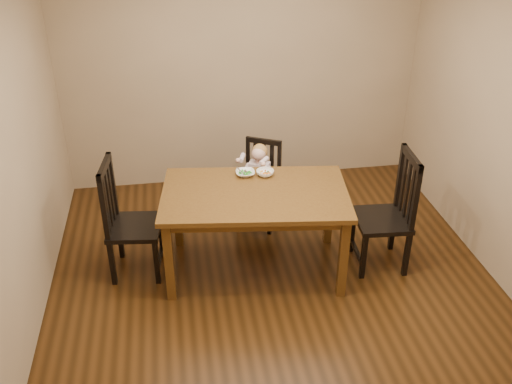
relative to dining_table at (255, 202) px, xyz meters
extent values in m
cube|color=#41240D|center=(0.14, -0.17, -0.72)|extent=(4.00, 4.00, 0.01)
cube|color=#967D5F|center=(0.14, 1.83, 0.63)|extent=(4.00, 0.01, 2.70)
cube|color=#967D5F|center=(0.14, -2.17, 0.63)|extent=(4.00, 0.01, 2.70)
cube|color=#967D5F|center=(-1.86, -0.17, 0.63)|extent=(0.01, 4.00, 2.70)
cube|color=#967D5F|center=(2.14, -0.17, 0.63)|extent=(0.01, 4.00, 2.70)
cube|color=#4A2D11|center=(0.00, 0.00, 0.07)|extent=(1.74, 1.17, 0.04)
cube|color=#4A2D11|center=(0.00, 0.00, 0.01)|extent=(1.59, 1.02, 0.09)
cube|color=#4A2D11|center=(-0.78, -0.32, -0.33)|extent=(0.08, 0.08, 0.77)
cube|color=#4A2D11|center=(0.68, -0.50, -0.33)|extent=(0.08, 0.08, 0.77)
cube|color=#4A2D11|center=(-0.68, 0.50, -0.33)|extent=(0.08, 0.08, 0.77)
cube|color=#4A2D11|center=(0.78, 0.32, -0.33)|extent=(0.08, 0.08, 0.77)
cube|color=black|center=(0.16, 0.76, -0.34)|extent=(0.52, 0.51, 0.04)
cube|color=black|center=(0.38, 0.83, -0.54)|extent=(0.05, 0.05, 0.36)
cube|color=black|center=(0.08, 0.98, -0.54)|extent=(0.05, 0.05, 0.36)
cube|color=black|center=(0.24, 0.54, -0.54)|extent=(0.05, 0.05, 0.36)
cube|color=black|center=(-0.06, 0.70, -0.54)|extent=(0.05, 0.05, 0.36)
cube|color=black|center=(0.38, 0.83, -0.07)|extent=(0.05, 0.05, 0.51)
cube|color=black|center=(0.08, 0.98, -0.07)|extent=(0.05, 0.05, 0.51)
cube|color=black|center=(0.23, 0.90, 0.16)|extent=(0.35, 0.20, 0.05)
cube|color=black|center=(0.31, 0.86, -0.09)|extent=(0.04, 0.03, 0.43)
cube|color=black|center=(0.23, 0.90, -0.09)|extent=(0.04, 0.03, 0.43)
cube|color=black|center=(0.15, 0.94, -0.09)|extent=(0.04, 0.03, 0.43)
cube|color=black|center=(-1.07, 0.14, -0.25)|extent=(0.51, 0.53, 0.04)
cube|color=black|center=(-1.24, 0.37, -0.50)|extent=(0.05, 0.05, 0.45)
cube|color=black|center=(-1.29, -0.04, -0.50)|extent=(0.05, 0.05, 0.45)
cube|color=black|center=(-0.85, 0.33, -0.50)|extent=(0.05, 0.05, 0.45)
cube|color=black|center=(-0.90, -0.09, -0.50)|extent=(0.05, 0.05, 0.45)
cube|color=black|center=(-1.24, 0.37, 0.08)|extent=(0.05, 0.05, 0.62)
cube|color=black|center=(-1.29, -0.04, 0.08)|extent=(0.05, 0.05, 0.62)
cube|color=black|center=(-1.27, 0.17, 0.36)|extent=(0.09, 0.46, 0.07)
cube|color=black|center=(-1.25, 0.27, 0.05)|extent=(0.03, 0.05, 0.53)
cube|color=black|center=(-1.27, 0.17, 0.05)|extent=(0.03, 0.05, 0.53)
cube|color=black|center=(-1.28, 0.06, 0.05)|extent=(0.03, 0.05, 0.53)
cube|color=black|center=(1.16, -0.10, -0.24)|extent=(0.50, 0.52, 0.04)
cube|color=black|center=(1.34, -0.33, -0.49)|extent=(0.05, 0.05, 0.46)
cube|color=black|center=(1.37, 0.09, -0.49)|extent=(0.05, 0.05, 0.46)
cube|color=black|center=(0.94, -0.30, -0.49)|extent=(0.05, 0.05, 0.46)
cube|color=black|center=(0.97, 0.12, -0.49)|extent=(0.05, 0.05, 0.46)
cube|color=black|center=(1.34, -0.33, 0.10)|extent=(0.05, 0.05, 0.63)
cube|color=black|center=(1.37, 0.09, 0.10)|extent=(0.05, 0.05, 0.63)
cube|color=black|center=(1.35, -0.12, 0.38)|extent=(0.07, 0.47, 0.07)
cube|color=black|center=(1.35, -0.23, 0.06)|extent=(0.03, 0.05, 0.54)
cube|color=black|center=(1.35, -0.12, 0.06)|extent=(0.03, 0.05, 0.54)
cube|color=black|center=(1.36, -0.01, 0.06)|extent=(0.03, 0.05, 0.54)
imported|color=white|center=(-0.04, 0.33, 0.12)|extent=(0.18, 0.18, 0.04)
imported|color=white|center=(0.14, 0.30, 0.12)|extent=(0.20, 0.20, 0.05)
cube|color=silver|center=(-0.08, 0.31, 0.14)|extent=(0.08, 0.12, 0.05)
cube|color=silver|center=(-0.08, 0.31, 0.13)|extent=(0.04, 0.05, 0.01)
camera|label=1|loc=(-0.67, -4.27, 2.55)|focal=40.00mm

